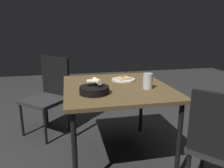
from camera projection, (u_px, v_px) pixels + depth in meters
ground at (116, 155)px, 2.15m from camera, size 8.00×8.00×0.00m
dining_table at (116, 92)px, 1.98m from camera, size 0.94×1.02×0.72m
pizza_plate at (123, 79)px, 2.17m from camera, size 0.24×0.24×0.04m
bread_basket at (94, 89)px, 1.73m from camera, size 0.24×0.24×0.12m
beer_glass at (148, 82)px, 1.86m from camera, size 0.08×0.08×0.14m
chair_far at (49, 91)px, 2.55m from camera, size 0.62×0.62×0.90m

